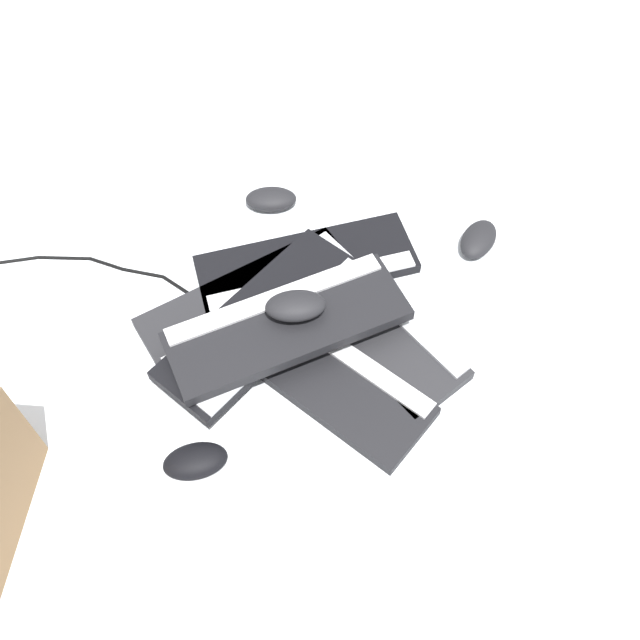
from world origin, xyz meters
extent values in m
plane|color=silver|center=(0.00, 0.00, 0.00)|extent=(3.20, 3.20, 0.00)
cube|color=black|center=(0.18, 0.00, 0.01)|extent=(0.30, 0.46, 0.02)
cube|color=silver|center=(0.13, -0.02, 0.03)|extent=(0.19, 0.40, 0.01)
cube|color=#232326|center=(0.08, 0.10, 0.01)|extent=(0.39, 0.44, 0.02)
cube|color=silver|center=(0.04, 0.06, 0.03)|extent=(0.28, 0.36, 0.01)
cube|color=black|center=(-0.07, -0.05, 0.01)|extent=(0.37, 0.45, 0.02)
cube|color=silver|center=(-0.02, -0.08, 0.03)|extent=(0.26, 0.37, 0.01)
cube|color=#232326|center=(0.06, -0.12, 0.01)|extent=(0.42, 0.41, 0.02)
cube|color=#B2B5BA|center=(0.10, -0.17, 0.03)|extent=(0.33, 0.32, 0.01)
cube|color=black|center=(0.02, 0.07, 0.04)|extent=(0.45, 0.37, 0.02)
cube|color=#B2B5BA|center=(-0.01, 0.02, 0.06)|extent=(0.36, 0.27, 0.01)
cube|color=black|center=(-0.01, 0.01, 0.07)|extent=(0.35, 0.46, 0.02)
cube|color=silver|center=(0.04, 0.04, 0.09)|extent=(0.24, 0.38, 0.01)
ellipsoid|color=black|center=(0.01, 0.00, 0.11)|extent=(0.09, 0.12, 0.04)
ellipsoid|color=black|center=(0.28, -0.35, 0.02)|extent=(0.13, 0.11, 0.04)
ellipsoid|color=black|center=(0.35, 0.09, 0.02)|extent=(0.08, 0.12, 0.04)
ellipsoid|color=black|center=(-0.26, 0.14, 0.02)|extent=(0.10, 0.13, 0.04)
cylinder|color=black|center=(0.11, 0.26, 0.00)|extent=(0.04, 0.06, 0.01)
cylinder|color=black|center=(0.14, 0.33, 0.00)|extent=(0.02, 0.09, 0.01)
cylinder|color=black|center=(0.16, 0.41, 0.00)|extent=(0.03, 0.08, 0.01)
cylinder|color=black|center=(0.16, 0.50, 0.00)|extent=(0.01, 0.11, 0.01)
cylinder|color=black|center=(0.15, 0.60, 0.00)|extent=(0.03, 0.08, 0.01)
sphere|color=black|center=(0.10, 0.23, 0.00)|extent=(0.01, 0.01, 0.01)
sphere|color=black|center=(0.13, 0.29, 0.00)|extent=(0.01, 0.01, 0.01)
sphere|color=black|center=(0.14, 0.37, 0.00)|extent=(0.01, 0.01, 0.01)
sphere|color=black|center=(0.17, 0.45, 0.00)|extent=(0.01, 0.01, 0.01)
sphere|color=black|center=(0.16, 0.55, 0.00)|extent=(0.01, 0.01, 0.01)
camera|label=1|loc=(-0.71, -0.11, 1.15)|focal=40.00mm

